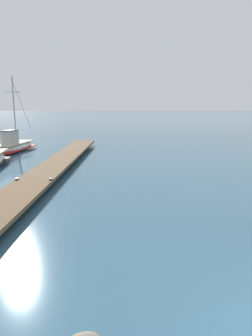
{
  "coord_description": "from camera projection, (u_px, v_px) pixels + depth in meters",
  "views": [
    {
      "loc": [
        -3.45,
        -3.69,
        3.91
      ],
      "look_at": [
        -2.48,
        8.28,
        1.4
      ],
      "focal_mm": 32.39,
      "sensor_mm": 36.0,
      "label": 1
    }
  ],
  "objects": [
    {
      "name": "floating_dock",
      "position": [
        58.0,
        163.0,
        18.79
      ],
      "size": [
        4.07,
        23.46,
        0.53
      ],
      "color": "brown",
      "rests_on": "ground"
    },
    {
      "name": "fishing_boat_1",
      "position": [
        15.0,
        145.0,
        25.69
      ],
      "size": [
        2.55,
        5.87,
        6.25
      ],
      "color": "silver",
      "rests_on": "ground"
    }
  ]
}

